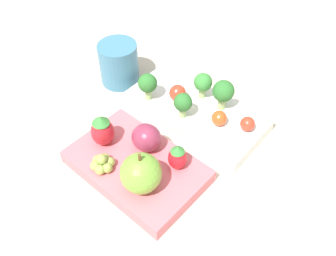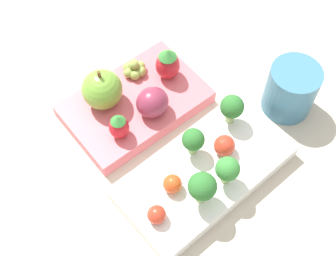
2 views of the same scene
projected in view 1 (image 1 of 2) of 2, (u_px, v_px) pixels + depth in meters
ground_plane at (171, 143)px, 0.57m from camera, size 4.00×4.00×0.00m
bento_box_savoury at (195, 113)px, 0.60m from camera, size 0.23×0.12×0.02m
bento_box_fruit at (138, 167)px, 0.53m from camera, size 0.19×0.12×0.02m
broccoli_floret_0 at (183, 103)px, 0.56m from camera, size 0.03×0.03×0.04m
broccoli_floret_1 at (223, 92)px, 0.57m from camera, size 0.03×0.03×0.05m
broccoli_floret_2 at (148, 84)px, 0.59m from camera, size 0.03×0.03×0.05m
broccoli_floret_3 at (203, 83)px, 0.59m from camera, size 0.03×0.03×0.05m
cherry_tomato_0 at (247, 124)px, 0.55m from camera, size 0.02×0.02×0.02m
cherry_tomato_1 at (178, 93)px, 0.60m from camera, size 0.03×0.03×0.03m
cherry_tomato_2 at (219, 118)px, 0.56m from camera, size 0.02×0.02×0.02m
apple at (141, 173)px, 0.47m from camera, size 0.05×0.05×0.06m
strawberry_0 at (177, 157)px, 0.50m from camera, size 0.03×0.03×0.04m
strawberry_1 at (102, 130)px, 0.53m from camera, size 0.03×0.03×0.05m
plum at (146, 138)px, 0.52m from camera, size 0.04×0.04×0.04m
grape_cluster at (102, 163)px, 0.51m from camera, size 0.03×0.03×0.02m
drinking_cup at (119, 63)px, 0.65m from camera, size 0.07×0.07×0.07m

